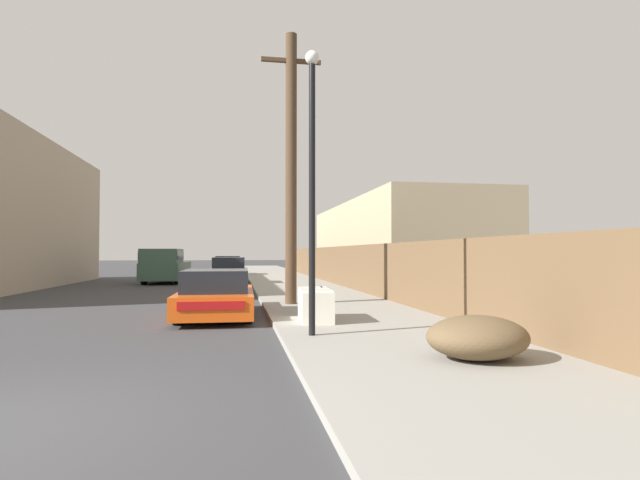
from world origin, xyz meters
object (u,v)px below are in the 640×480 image
discarded_fridge (315,305)px  parked_sports_car_red (217,295)px  car_parked_mid (229,272)px  car_parked_far (228,267)px  utility_pole (291,165)px  street_lamp (312,171)px  brush_pile (477,337)px  pickup_truck (165,266)px

discarded_fridge → parked_sports_car_red: 2.91m
parked_sports_car_red → car_parked_mid: bearing=90.4°
car_parked_mid → discarded_fridge: bearing=-80.8°
car_parked_far → utility_pole: 21.29m
street_lamp → brush_pile: bearing=-50.7°
car_parked_far → parked_sports_car_red: bearing=-88.6°
car_parked_far → utility_pole: utility_pole is taller
car_parked_far → brush_pile: bearing=-81.1°
car_parked_mid → parked_sports_car_red: bearing=-89.5°
pickup_truck → brush_pile: (7.09, -21.39, -0.49)m
discarded_fridge → car_parked_far: (-2.21, 24.62, 0.19)m
street_lamp → discarded_fridge: bearing=79.1°
car_parked_mid → pickup_truck: pickup_truck is taller
car_parked_far → street_lamp: 26.76m
car_parked_mid → brush_pile: (3.66, -19.12, -0.22)m
pickup_truck → street_lamp: 19.76m
discarded_fridge → pickup_truck: size_ratio=0.30×
car_parked_far → pickup_truck: 8.30m
car_parked_mid → car_parked_far: car_parked_far is taller
discarded_fridge → pickup_truck: 17.86m
discarded_fridge → pickup_truck: (-5.48, 16.99, 0.45)m
parked_sports_car_red → brush_pile: (3.84, -6.27, -0.12)m
pickup_truck → utility_pole: size_ratio=0.66×
car_parked_mid → brush_pile: 19.47m
brush_pile → pickup_truck: bearing=108.3°
parked_sports_car_red → car_parked_mid: (0.18, 12.85, 0.10)m
car_parked_mid → utility_pole: utility_pole is taller
utility_pole → brush_pile: utility_pole is taller
utility_pole → street_lamp: (-0.25, -5.71, -1.12)m
car_parked_far → brush_pile: (3.82, -29.02, -0.23)m
pickup_truck → street_lamp: bearing=107.3°
parked_sports_car_red → car_parked_mid: car_parked_mid is taller
parked_sports_car_red → pickup_truck: pickup_truck is taller
parked_sports_car_red → utility_pole: utility_pole is taller
discarded_fridge → parked_sports_car_red: (-2.23, 1.87, 0.08)m
parked_sports_car_red → brush_pile: parked_sports_car_red is taller
car_parked_mid → pickup_truck: 4.12m
discarded_fridge → street_lamp: 3.34m
parked_sports_car_red → utility_pole: (2.10, 1.87, 3.70)m
car_parked_far → utility_pole: (2.09, -20.88, 3.59)m
car_parked_far → pickup_truck: (-3.27, -7.63, 0.26)m
discarded_fridge → pickup_truck: pickup_truck is taller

